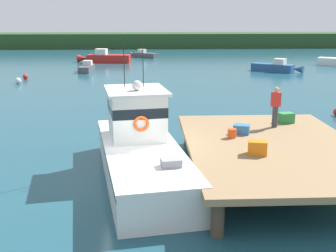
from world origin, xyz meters
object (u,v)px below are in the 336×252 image
at_px(crate_single_by_cleat, 286,118).
at_px(crate_stack_near_edge, 241,129).
at_px(moored_boat_far_right, 87,68).
at_px(deckhand_by_the_boat, 276,106).
at_px(main_fishing_boat, 139,147).
at_px(mooring_buoy_inshore, 18,81).
at_px(moored_boat_mid_harbor, 105,58).
at_px(moored_boat_far_left, 144,55).
at_px(bait_bucket, 232,133).
at_px(moored_boat_outer_mooring, 276,67).
at_px(mooring_buoy_channel_marker, 25,77).
at_px(crate_single_far, 257,148).

height_order(crate_single_by_cleat, crate_stack_near_edge, crate_single_by_cleat).
bearing_deg(moored_boat_far_right, deckhand_by_the_boat, -67.73).
relative_size(main_fishing_boat, mooring_buoy_inshore, 19.76).
distance_m(crate_stack_near_edge, moored_boat_mid_harbor, 37.28).
xyz_separation_m(deckhand_by_the_boat, moored_boat_mid_harbor, (-10.11, 35.36, -1.51)).
height_order(main_fishing_boat, moored_boat_far_left, main_fishing_boat).
relative_size(moored_boat_far_left, mooring_buoy_inshore, 7.68).
xyz_separation_m(crate_single_by_cleat, deckhand_by_the_boat, (-0.68, -0.68, 0.65)).
bearing_deg(bait_bucket, mooring_buoy_inshore, 123.49).
xyz_separation_m(deckhand_by_the_boat, mooring_buoy_inshore, (-15.81, 19.41, -1.81)).
relative_size(moored_boat_outer_mooring, moored_boat_mid_harbor, 0.74).
bearing_deg(main_fishing_boat, deckhand_by_the_boat, 18.82).
distance_m(bait_bucket, moored_boat_mid_harbor, 37.71).
height_order(bait_bucket, mooring_buoy_inshore, bait_bucket).
height_order(moored_boat_far_right, moored_boat_mid_harbor, moored_boat_mid_harbor).
bearing_deg(mooring_buoy_channel_marker, moored_boat_far_right, 48.21).
bearing_deg(crate_stack_near_edge, main_fishing_boat, -166.41).
xyz_separation_m(moored_boat_outer_mooring, moored_boat_mid_harbor, (-17.91, 9.24, 0.10)).
bearing_deg(deckhand_by_the_boat, main_fishing_boat, -161.18).
bearing_deg(crate_single_by_cleat, mooring_buoy_channel_marker, 127.93).
bearing_deg(moored_boat_far_right, mooring_buoy_channel_marker, -131.79).
bearing_deg(deckhand_by_the_boat, crate_single_by_cleat, 45.01).
height_order(moored_boat_outer_mooring, mooring_buoy_channel_marker, moored_boat_outer_mooring).
height_order(main_fishing_boat, moored_boat_outer_mooring, main_fishing_boat).
distance_m(moored_boat_far_left, moored_boat_mid_harbor, 7.43).
xyz_separation_m(crate_single_far, moored_boat_outer_mooring, (9.35, 29.55, -0.98)).
relative_size(crate_single_far, mooring_buoy_channel_marker, 1.30).
height_order(deckhand_by_the_boat, mooring_buoy_channel_marker, deckhand_by_the_boat).
bearing_deg(mooring_buoy_channel_marker, moored_boat_mid_harbor, 66.61).
bearing_deg(moored_boat_far_left, mooring_buoy_channel_marker, -118.16).
distance_m(deckhand_by_the_boat, moored_boat_far_left, 41.66).
relative_size(crate_single_far, moored_boat_mid_harbor, 0.09).
distance_m(moored_boat_mid_harbor, mooring_buoy_inshore, 16.94).
relative_size(crate_single_far, moored_boat_outer_mooring, 0.13).
relative_size(main_fishing_boat, mooring_buoy_channel_marker, 21.65).
relative_size(deckhand_by_the_boat, moored_boat_outer_mooring, 0.34).
height_order(main_fishing_boat, deckhand_by_the_boat, main_fishing_boat).
bearing_deg(crate_stack_near_edge, mooring_buoy_inshore, 125.09).
relative_size(crate_stack_near_edge, mooring_buoy_channel_marker, 1.30).
height_order(crate_single_by_cleat, mooring_buoy_inshore, crate_single_by_cleat).
xyz_separation_m(crate_stack_near_edge, mooring_buoy_inshore, (-14.28, 20.32, -1.12)).
bearing_deg(deckhand_by_the_boat, crate_single_far, -114.44).
bearing_deg(mooring_buoy_inshore, moored_boat_outer_mooring, 15.87).
height_order(crate_single_by_cleat, deckhand_by_the_boat, deckhand_by_the_boat).
bearing_deg(bait_bucket, moored_boat_far_right, 107.70).
distance_m(crate_stack_near_edge, mooring_buoy_inshore, 24.86).
bearing_deg(crate_single_far, crate_stack_near_edge, 89.49).
xyz_separation_m(crate_single_far, bait_bucket, (-0.45, 1.97, -0.06)).
distance_m(crate_single_by_cleat, deckhand_by_the_boat, 1.16).
distance_m(crate_stack_near_edge, mooring_buoy_channel_marker, 27.03).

